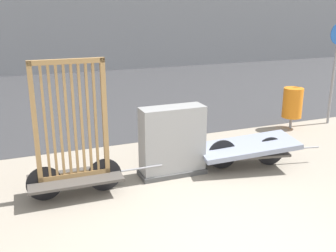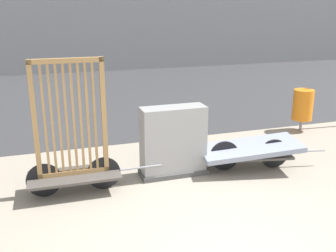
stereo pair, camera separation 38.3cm
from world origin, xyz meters
name	(u,v)px [view 2 (the right image)]	position (x,y,z in m)	size (l,w,h in m)	color
road_strip	(104,95)	(0.00, 9.09, 0.00)	(56.00, 9.55, 0.01)	#38383A
bike_cart_with_bedframe	(73,149)	(-1.50, 2.37, 0.71)	(2.10, 0.68, 2.07)	#4C4742
bike_cart_with_mattress	(250,150)	(1.51, 2.37, 0.35)	(2.28, 1.19, 0.52)	#4C4742
utility_cabinet	(173,144)	(0.15, 2.55, 0.55)	(1.14, 0.44, 1.19)	#4C4C4C
trash_bin	(303,105)	(3.73, 3.96, 0.61)	(0.45, 0.45, 0.96)	gray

